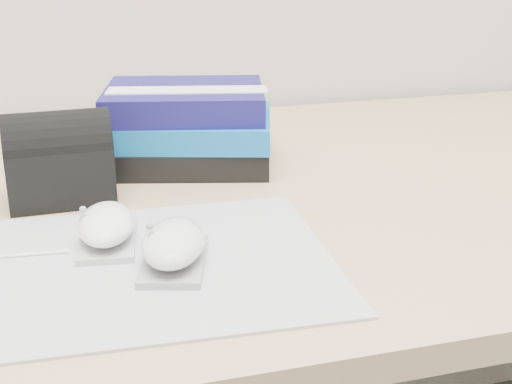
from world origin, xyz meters
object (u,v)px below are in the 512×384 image
object	(u,v)px
mouse_front	(174,246)
pouch	(59,158)
mouse_rear	(106,227)
book_stack	(188,126)
desk	(271,316)

from	to	relation	value
mouse_front	pouch	size ratio (longest dim) A/B	0.97
mouse_rear	mouse_front	world-z (taller)	mouse_front
mouse_front	pouch	bearing A→B (deg)	114.53
mouse_rear	book_stack	xyz separation A→B (m)	(0.13, 0.25, 0.03)
mouse_front	pouch	xyz separation A→B (m)	(-0.10, 0.22, 0.03)
book_stack	mouse_rear	bearing A→B (deg)	-118.01
mouse_rear	book_stack	world-z (taller)	book_stack
desk	mouse_front	bearing A→B (deg)	-124.18
desk	pouch	xyz separation A→B (m)	(-0.28, -0.05, 0.29)
desk	pouch	size ratio (longest dim) A/B	12.93
desk	pouch	bearing A→B (deg)	-169.38
mouse_front	pouch	world-z (taller)	pouch
desk	book_stack	bearing A→B (deg)	154.59
mouse_rear	mouse_front	xyz separation A→B (m)	(0.06, -0.07, 0.00)
mouse_rear	pouch	bearing A→B (deg)	105.17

